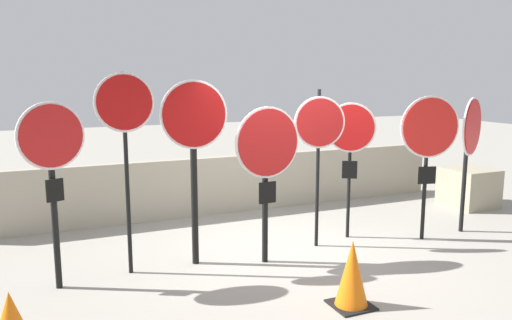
{
  "coord_description": "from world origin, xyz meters",
  "views": [
    {
      "loc": [
        -3.12,
        -6.15,
        2.51
      ],
      "look_at": [
        -0.49,
        0.0,
        1.39
      ],
      "focal_mm": 35.0,
      "sensor_mm": 36.0,
      "label": 1
    }
  ],
  "objects_px": {
    "storage_crate": "(469,187)",
    "stop_sign_4": "(319,132)",
    "stop_sign_5": "(351,137)",
    "stop_sign_6": "(429,136)",
    "stop_sign_3": "(267,156)",
    "traffic_cone_0": "(352,274)",
    "stop_sign_1": "(125,120)",
    "stop_sign_2": "(194,137)",
    "stop_sign_7": "(471,135)",
    "stop_sign_0": "(52,158)"
  },
  "relations": [
    {
      "from": "storage_crate",
      "to": "stop_sign_4",
      "type": "bearing_deg",
      "value": -166.79
    },
    {
      "from": "stop_sign_5",
      "to": "stop_sign_6",
      "type": "height_order",
      "value": "stop_sign_6"
    },
    {
      "from": "stop_sign_3",
      "to": "stop_sign_6",
      "type": "distance_m",
      "value": 2.66
    },
    {
      "from": "stop_sign_4",
      "to": "stop_sign_6",
      "type": "height_order",
      "value": "stop_sign_4"
    },
    {
      "from": "stop_sign_6",
      "to": "storage_crate",
      "type": "height_order",
      "value": "stop_sign_6"
    },
    {
      "from": "traffic_cone_0",
      "to": "storage_crate",
      "type": "xyz_separation_m",
      "value": [
        4.57,
        2.77,
        -0.0
      ]
    },
    {
      "from": "stop_sign_3",
      "to": "stop_sign_5",
      "type": "height_order",
      "value": "stop_sign_3"
    },
    {
      "from": "stop_sign_3",
      "to": "stop_sign_4",
      "type": "bearing_deg",
      "value": 11.77
    },
    {
      "from": "stop_sign_1",
      "to": "stop_sign_3",
      "type": "xyz_separation_m",
      "value": [
        1.76,
        -0.34,
        -0.5
      ]
    },
    {
      "from": "stop_sign_4",
      "to": "stop_sign_2",
      "type": "bearing_deg",
      "value": -166.53
    },
    {
      "from": "stop_sign_1",
      "to": "stop_sign_2",
      "type": "height_order",
      "value": "stop_sign_1"
    },
    {
      "from": "stop_sign_1",
      "to": "stop_sign_6",
      "type": "height_order",
      "value": "stop_sign_1"
    },
    {
      "from": "traffic_cone_0",
      "to": "stop_sign_7",
      "type": "bearing_deg",
      "value": 25.47
    },
    {
      "from": "stop_sign_3",
      "to": "stop_sign_7",
      "type": "bearing_deg",
      "value": -5.85
    },
    {
      "from": "stop_sign_2",
      "to": "stop_sign_4",
      "type": "height_order",
      "value": "stop_sign_2"
    },
    {
      "from": "stop_sign_1",
      "to": "stop_sign_3",
      "type": "distance_m",
      "value": 1.87
    },
    {
      "from": "stop_sign_1",
      "to": "traffic_cone_0",
      "type": "height_order",
      "value": "stop_sign_1"
    },
    {
      "from": "stop_sign_5",
      "to": "storage_crate",
      "type": "bearing_deg",
      "value": 43.26
    },
    {
      "from": "stop_sign_5",
      "to": "stop_sign_7",
      "type": "relative_size",
      "value": 0.97
    },
    {
      "from": "traffic_cone_0",
      "to": "storage_crate",
      "type": "bearing_deg",
      "value": 31.25
    },
    {
      "from": "stop_sign_1",
      "to": "stop_sign_5",
      "type": "distance_m",
      "value": 3.4
    },
    {
      "from": "stop_sign_2",
      "to": "storage_crate",
      "type": "height_order",
      "value": "stop_sign_2"
    },
    {
      "from": "stop_sign_0",
      "to": "stop_sign_4",
      "type": "height_order",
      "value": "stop_sign_4"
    },
    {
      "from": "stop_sign_4",
      "to": "stop_sign_6",
      "type": "xyz_separation_m",
      "value": [
        1.69,
        -0.37,
        -0.09
      ]
    },
    {
      "from": "stop_sign_7",
      "to": "stop_sign_6",
      "type": "bearing_deg",
      "value": 154.43
    },
    {
      "from": "stop_sign_1",
      "to": "stop_sign_4",
      "type": "height_order",
      "value": "stop_sign_1"
    },
    {
      "from": "stop_sign_3",
      "to": "stop_sign_4",
      "type": "xyz_separation_m",
      "value": [
        0.96,
        0.3,
        0.24
      ]
    },
    {
      "from": "stop_sign_0",
      "to": "stop_sign_2",
      "type": "relative_size",
      "value": 0.9
    },
    {
      "from": "stop_sign_0",
      "to": "storage_crate",
      "type": "relative_size",
      "value": 2.52
    },
    {
      "from": "stop_sign_1",
      "to": "stop_sign_5",
      "type": "height_order",
      "value": "stop_sign_1"
    },
    {
      "from": "stop_sign_2",
      "to": "traffic_cone_0",
      "type": "distance_m",
      "value": 2.61
    },
    {
      "from": "stop_sign_3",
      "to": "stop_sign_6",
      "type": "height_order",
      "value": "stop_sign_6"
    },
    {
      "from": "stop_sign_6",
      "to": "storage_crate",
      "type": "bearing_deg",
      "value": 43.73
    },
    {
      "from": "stop_sign_3",
      "to": "stop_sign_7",
      "type": "height_order",
      "value": "stop_sign_7"
    },
    {
      "from": "stop_sign_1",
      "to": "stop_sign_4",
      "type": "distance_m",
      "value": 2.74
    },
    {
      "from": "stop_sign_2",
      "to": "stop_sign_5",
      "type": "xyz_separation_m",
      "value": [
        2.51,
        0.15,
        -0.14
      ]
    },
    {
      "from": "stop_sign_5",
      "to": "stop_sign_7",
      "type": "bearing_deg",
      "value": 16.23
    },
    {
      "from": "stop_sign_3",
      "to": "storage_crate",
      "type": "xyz_separation_m",
      "value": [
        4.89,
        1.22,
        -1.11
      ]
    },
    {
      "from": "stop_sign_0",
      "to": "stop_sign_2",
      "type": "bearing_deg",
      "value": -15.37
    },
    {
      "from": "stop_sign_0",
      "to": "stop_sign_7",
      "type": "xyz_separation_m",
      "value": [
        6.16,
        -0.22,
        0.0
      ]
    },
    {
      "from": "stop_sign_3",
      "to": "traffic_cone_0",
      "type": "xyz_separation_m",
      "value": [
        0.32,
        -1.55,
        -1.11
      ]
    },
    {
      "from": "stop_sign_0",
      "to": "stop_sign_6",
      "type": "height_order",
      "value": "stop_sign_0"
    },
    {
      "from": "traffic_cone_0",
      "to": "stop_sign_5",
      "type": "bearing_deg",
      "value": 57.52
    },
    {
      "from": "stop_sign_1",
      "to": "stop_sign_7",
      "type": "bearing_deg",
      "value": -5.3
    },
    {
      "from": "stop_sign_2",
      "to": "storage_crate",
      "type": "bearing_deg",
      "value": 9.68
    },
    {
      "from": "storage_crate",
      "to": "stop_sign_6",
      "type": "bearing_deg",
      "value": -150.08
    },
    {
      "from": "stop_sign_1",
      "to": "stop_sign_7",
      "type": "height_order",
      "value": "stop_sign_1"
    },
    {
      "from": "stop_sign_1",
      "to": "traffic_cone_0",
      "type": "xyz_separation_m",
      "value": [
        2.09,
        -1.89,
        -1.61
      ]
    },
    {
      "from": "stop_sign_3",
      "to": "stop_sign_1",
      "type": "bearing_deg",
      "value": 163.61
    },
    {
      "from": "stop_sign_3",
      "to": "stop_sign_6",
      "type": "relative_size",
      "value": 0.96
    }
  ]
}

